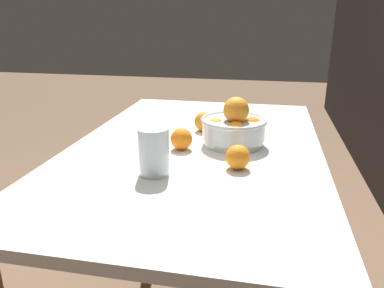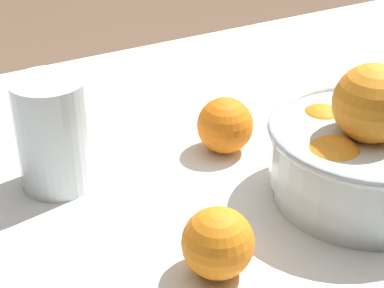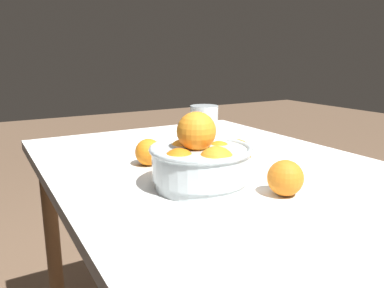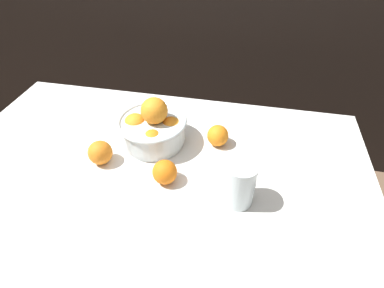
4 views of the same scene
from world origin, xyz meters
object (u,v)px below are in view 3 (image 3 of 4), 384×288
fruit_bowl (200,161)px  orange_loose_front (238,153)px  orange_loose_near_bowl (149,152)px  orange_loose_aside (286,178)px  juice_glass (204,130)px

fruit_bowl → orange_loose_front: bearing=-63.0°
orange_loose_front → orange_loose_near_bowl: bearing=57.1°
orange_loose_near_bowl → orange_loose_aside: orange_loose_aside is taller
juice_glass → orange_loose_front: size_ratio=1.85×
fruit_bowl → orange_loose_aside: 0.18m
fruit_bowl → juice_glass: 0.34m
fruit_bowl → juice_glass: fruit_bowl is taller
fruit_bowl → orange_loose_near_bowl: fruit_bowl is taller
fruit_bowl → juice_glass: size_ratio=1.69×
orange_loose_aside → orange_loose_near_bowl: bearing=24.8°
orange_loose_front → orange_loose_aside: 0.21m
orange_loose_front → orange_loose_aside: orange_loose_aside is taller
orange_loose_aside → orange_loose_front: bearing=-9.7°
fruit_bowl → orange_loose_front: 0.18m
fruit_bowl → orange_loose_aside: fruit_bowl is taller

